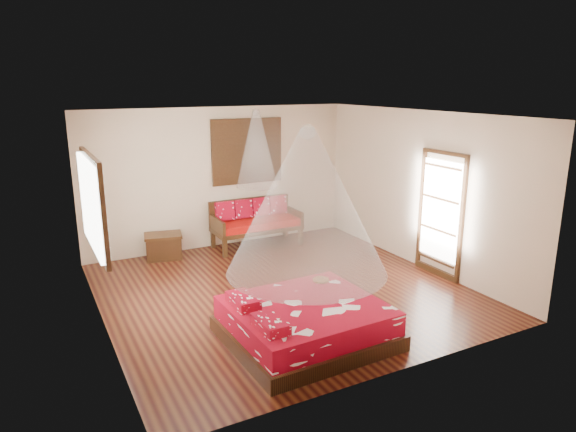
# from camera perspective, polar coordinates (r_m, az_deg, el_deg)

# --- Properties ---
(room) EXTENTS (5.54, 5.54, 2.84)m
(room) POSITION_cam_1_polar(r_m,az_deg,el_deg) (7.95, -0.59, 1.09)
(room) COLOR black
(room) RESTS_ON ground
(bed) EXTENTS (2.03, 1.85, 0.63)m
(bed) POSITION_cam_1_polar(r_m,az_deg,el_deg) (6.79, 1.89, -11.74)
(bed) COLOR black
(bed) RESTS_ON floor
(daybed) EXTENTS (1.78, 0.79, 0.94)m
(daybed) POSITION_cam_1_polar(r_m,az_deg,el_deg) (10.49, -3.68, -0.51)
(daybed) COLOR black
(daybed) RESTS_ON floor
(storage_chest) EXTENTS (0.78, 0.63, 0.48)m
(storage_chest) POSITION_cam_1_polar(r_m,az_deg,el_deg) (10.05, -13.66, -3.26)
(storage_chest) COLOR black
(storage_chest) RESTS_ON floor
(shutter_panel) EXTENTS (1.52, 0.06, 1.32)m
(shutter_panel) POSITION_cam_1_polar(r_m,az_deg,el_deg) (10.52, -4.55, 7.19)
(shutter_panel) COLOR black
(shutter_panel) RESTS_ON wall_back
(window_left) EXTENTS (0.10, 1.74, 1.34)m
(window_left) POSITION_cam_1_polar(r_m,az_deg,el_deg) (7.29, -20.66, 1.29)
(window_left) COLOR black
(window_left) RESTS_ON wall_left
(glazed_door) EXTENTS (0.08, 1.02, 2.16)m
(glazed_door) POSITION_cam_1_polar(r_m,az_deg,el_deg) (9.12, 16.57, 0.11)
(glazed_door) COLOR black
(glazed_door) RESTS_ON floor
(wine_tray) EXTENTS (0.24, 0.24, 0.19)m
(wine_tray) POSITION_cam_1_polar(r_m,az_deg,el_deg) (7.42, 3.68, -6.85)
(wine_tray) COLOR brown
(wine_tray) RESTS_ON bed
(mosquito_net_main) EXTENTS (2.02, 2.02, 1.80)m
(mosquito_net_main) POSITION_cam_1_polar(r_m,az_deg,el_deg) (6.25, 2.14, 1.53)
(mosquito_net_main) COLOR white
(mosquito_net_main) RESTS_ON ceiling
(mosquito_net_daybed) EXTENTS (0.82, 0.82, 1.50)m
(mosquito_net_daybed) POSITION_cam_1_polar(r_m,az_deg,el_deg) (10.09, -3.51, 7.45)
(mosquito_net_daybed) COLOR white
(mosquito_net_daybed) RESTS_ON ceiling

